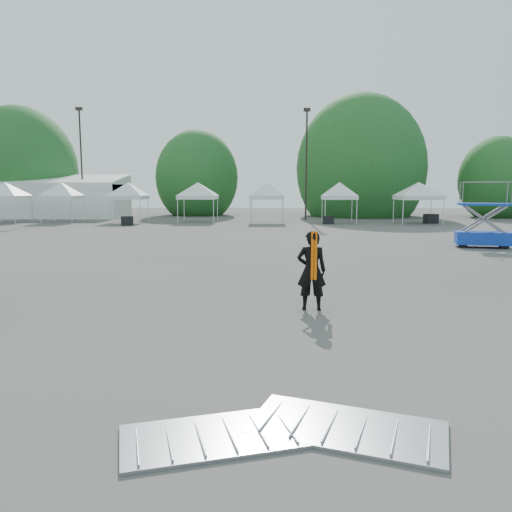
{
  "coord_description": "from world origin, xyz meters",
  "views": [
    {
      "loc": [
        0.12,
        -13.05,
        2.85
      ],
      "look_at": [
        -0.28,
        -1.68,
        1.3
      ],
      "focal_mm": 35.0,
      "sensor_mm": 36.0,
      "label": 1
    }
  ],
  "objects": [
    {
      "name": "barrier_left",
      "position": [
        -0.55,
        -7.68,
        0.03
      ],
      "size": [
        2.31,
        1.62,
        0.07
      ],
      "rotation": [
        0.0,
        0.0,
        0.3
      ],
      "color": "#989A9F",
      "rests_on": "ground"
    },
    {
      "name": "tree_mid_e",
      "position": [
        9.0,
        39.0,
        4.84
      ],
      "size": [
        5.12,
        5.12,
        7.79
      ],
      "color": "#382314",
      "rests_on": "ground"
    },
    {
      "name": "tent_b",
      "position": [
        -17.56,
        28.23,
        3.06
      ],
      "size": [
        3.9,
        3.9,
        3.88
      ],
      "color": "silver",
      "rests_on": "ground"
    },
    {
      "name": "tree_far_w",
      "position": [
        -26.0,
        38.0,
        4.54
      ],
      "size": [
        4.8,
        4.8,
        7.3
      ],
      "color": "#382314",
      "rests_on": "ground"
    },
    {
      "name": "scissor_lift",
      "position": [
        10.23,
        11.31,
        1.59
      ],
      "size": [
        2.66,
        1.74,
        3.16
      ],
      "rotation": [
        0.0,
        0.0,
        -0.23
      ],
      "color": "#0D4DA9",
      "rests_on": "ground"
    },
    {
      "name": "barrier_mid",
      "position": [
        1.0,
        -7.44,
        0.04
      ],
      "size": [
        2.5,
        1.79,
        0.07
      ],
      "rotation": [
        0.0,
        0.0,
        -0.32
      ],
      "color": "#989A9F",
      "rests_on": "ground"
    },
    {
      "name": "crate_east",
      "position": [
        12.91,
        27.96,
        0.38
      ],
      "size": [
        1.15,
        0.99,
        0.77
      ],
      "primitive_type": "cube",
      "rotation": [
        0.0,
        0.0,
        0.25
      ],
      "color": "black",
      "rests_on": "ground"
    },
    {
      "name": "tent_e",
      "position": [
        -0.44,
        28.33,
        3.06
      ],
      "size": [
        3.99,
        3.99,
        3.88
      ],
      "color": "silver",
      "rests_on": "ground"
    },
    {
      "name": "tent_c",
      "position": [
        -11.96,
        28.25,
        3.06
      ],
      "size": [
        3.97,
        3.97,
        3.88
      ],
      "color": "silver",
      "rests_on": "ground"
    },
    {
      "name": "light_pole_west",
      "position": [
        -18.0,
        34.0,
        5.77
      ],
      "size": [
        0.6,
        0.25,
        10.3
      ],
      "color": "black",
      "rests_on": "ground"
    },
    {
      "name": "light_pole_east",
      "position": [
        3.0,
        32.0,
        5.52
      ],
      "size": [
        0.6,
        0.25,
        9.8
      ],
      "color": "black",
      "rests_on": "ground"
    },
    {
      "name": "man",
      "position": [
        1.02,
        -1.51,
        0.94
      ],
      "size": [
        0.7,
        0.48,
        1.88
      ],
      "rotation": [
        0.0,
        0.0,
        3.1
      ],
      "color": "black",
      "rests_on": "ground"
    },
    {
      "name": "marquee",
      "position": [
        -22.0,
        35.0,
        1.97
      ],
      "size": [
        15.0,
        6.25,
        4.23
      ],
      "color": "white",
      "rests_on": "ground"
    },
    {
      "name": "tent_f",
      "position": [
        5.45,
        28.02,
        3.06
      ],
      "size": [
        3.82,
        3.82,
        3.88
      ],
      "color": "silver",
      "rests_on": "ground"
    },
    {
      "name": "tree_far_e",
      "position": [
        22.0,
        37.0,
        3.63
      ],
      "size": [
        3.84,
        3.84,
        5.84
      ],
      "color": "#382314",
      "rests_on": "ground"
    },
    {
      "name": "tent_g",
      "position": [
        11.66,
        27.49,
        3.06
      ],
      "size": [
        4.66,
        4.66,
        3.88
      ],
      "color": "silver",
      "rests_on": "ground"
    },
    {
      "name": "tent_d",
      "position": [
        -6.25,
        28.97,
        3.06
      ],
      "size": [
        4.44,
        4.44,
        3.88
      ],
      "color": "silver",
      "rests_on": "ground"
    },
    {
      "name": "crate_mid",
      "position": [
        4.48,
        26.88,
        0.33
      ],
      "size": [
        0.86,
        0.68,
        0.65
      ],
      "primitive_type": "cube",
      "rotation": [
        0.0,
        0.0,
        -0.03
      ],
      "color": "black",
      "rests_on": "ground"
    },
    {
      "name": "crate_west",
      "position": [
        -11.15,
        24.88,
        0.35
      ],
      "size": [
        1.08,
        0.95,
        0.7
      ],
      "primitive_type": "cube",
      "rotation": [
        0.0,
        0.0,
        0.33
      ],
      "color": "black",
      "rests_on": "ground"
    },
    {
      "name": "tent_a",
      "position": [
        -21.97,
        27.58,
        3.06
      ],
      "size": [
        4.19,
        4.19,
        3.88
      ],
      "color": "silver",
      "rests_on": "ground"
    },
    {
      "name": "tree_mid_w",
      "position": [
        -8.0,
        40.0,
        3.93
      ],
      "size": [
        4.16,
        4.16,
        6.33
      ],
      "color": "#382314",
      "rests_on": "ground"
    },
    {
      "name": "ground",
      "position": [
        0.0,
        0.0,
        0.0
      ],
      "size": [
        120.0,
        120.0,
        0.0
      ],
      "primitive_type": "plane",
      "color": "#474442",
      "rests_on": "ground"
    }
  ]
}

